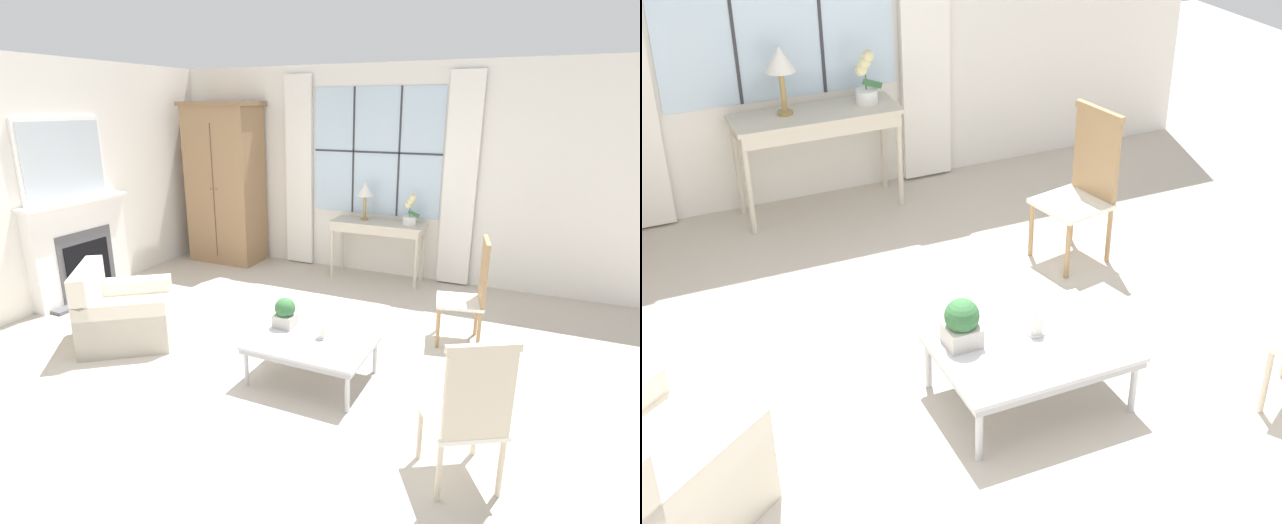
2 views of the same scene
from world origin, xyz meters
The scene contains 9 objects.
ground_plane centered at (0.00, 0.00, 0.00)m, with size 14.00×14.00×0.00m, color #BCB2A3.
wall_back_windowed centered at (0.00, 3.02, 1.40)m, with size 7.20×0.14×2.80m.
console_table centered at (0.15, 2.71, 0.70)m, with size 1.25×0.45×0.80m.
table_lamp centered at (-0.06, 2.77, 1.19)m, with size 0.22×0.22×0.51m.
potted_orchid centered at (0.57, 2.75, 0.96)m, with size 0.21×0.17×0.40m.
side_chair_wooden centered at (1.61, 1.26, 0.58)m, with size 0.52×0.52×1.07m.
coffee_table centered at (0.50, -0.03, 0.33)m, with size 1.01×0.76×0.37m.
potted_plant_small centered at (0.16, 0.12, 0.51)m, with size 0.19×0.19×0.27m.
pillar_candle centered at (0.56, 0.04, 0.43)m, with size 0.10×0.10×0.13m.
Camera 2 is at (-1.45, -3.42, 3.11)m, focal length 50.00 mm.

